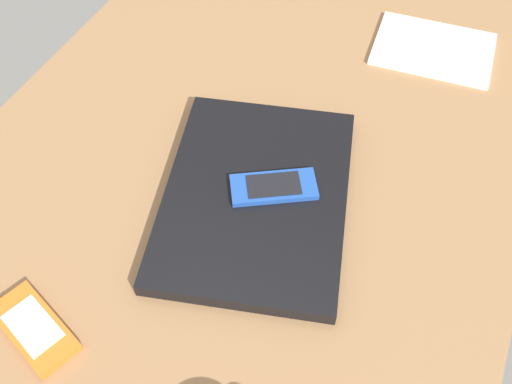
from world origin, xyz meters
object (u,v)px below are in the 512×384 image
Objects in this scene: cell_phone_on_laptop at (274,187)px; notepad at (433,49)px; cell_phone_on_desk at (34,328)px; laptop_closed at (256,196)px.

notepad is at bearing -17.10° from cell_phone_on_laptop.
cell_phone_on_desk is at bearing 148.72° from cell_phone_on_laptop.
cell_phone_on_laptop reaches higher than notepad.
cell_phone_on_laptop reaches higher than cell_phone_on_desk.
laptop_closed is at bearing -29.48° from cell_phone_on_desk.
laptop_closed is 2.67× the size of cell_phone_on_laptop.
cell_phone_on_laptop is (1.36, -2.02, 1.54)cm from laptop_closed.
laptop_closed reaches higher than notepad.
laptop_closed reaches higher than cell_phone_on_desk.
cell_phone_on_desk reaches higher than notepad.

